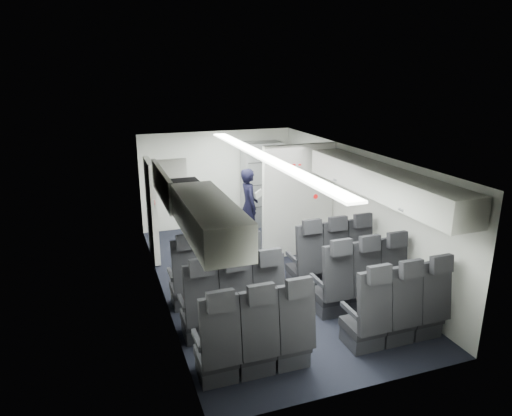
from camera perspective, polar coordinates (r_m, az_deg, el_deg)
cabin_shell at (r=7.48m, az=1.02°, el=-1.03°), size 3.41×6.01×2.16m
seat_row_front at (r=7.28m, az=2.46°, el=-7.66°), size 3.33×0.56×1.24m
seat_row_mid at (r=6.54m, az=5.44°, el=-10.74°), size 3.33×0.56×1.24m
seat_row_rear at (r=5.85m, az=9.23°, el=-14.54°), size 3.33×0.56×1.24m
overhead_bin_left_rear at (r=5.05m, az=-5.96°, el=-1.35°), size 0.53×1.80×0.40m
overhead_bin_left_front_open at (r=6.72m, az=-9.81°, el=2.06°), size 0.64×1.70×0.72m
overhead_bin_right_rear at (r=6.28m, az=19.72°, el=1.40°), size 0.53×1.80×0.40m
overhead_bin_right_front at (r=7.67m, az=11.60°, el=4.75°), size 0.53×1.70×0.40m
bulkhead_partition at (r=8.57m, az=5.30°, el=0.90°), size 1.40×0.15×2.13m
galley_unit at (r=10.30m, az=0.70°, el=3.01°), size 0.85×0.52×1.90m
boarding_door at (r=8.63m, az=-12.91°, el=-0.19°), size 0.12×1.27×1.86m
flight_attendant at (r=9.24m, az=-0.88°, el=0.24°), size 0.40×0.58×1.55m
carry_on_bag at (r=6.49m, az=-9.16°, el=2.33°), size 0.44×0.32×0.26m
papers at (r=9.18m, az=0.34°, el=1.77°), size 0.19×0.13×0.15m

